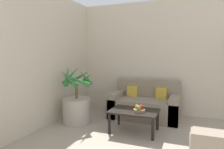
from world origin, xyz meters
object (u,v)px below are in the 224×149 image
(coffee_table, at_px, (134,113))
(apple_red, at_px, (141,107))
(fruit_bowl, at_px, (139,110))
(apple_green, at_px, (139,108))
(potted_palm, at_px, (77,105))
(sofa_loveseat, at_px, (145,105))
(orange_fruit, at_px, (137,106))

(coffee_table, distance_m, apple_red, 0.19)
(fruit_bowl, relative_size, apple_green, 2.63)
(potted_palm, distance_m, apple_red, 1.40)
(potted_palm, bearing_deg, apple_red, -2.69)
(sofa_loveseat, bearing_deg, fruit_bowl, -83.89)
(coffee_table, bearing_deg, sofa_loveseat, 89.91)
(potted_palm, height_order, apple_red, potted_palm)
(apple_red, xyz_separation_m, apple_green, (-0.03, -0.08, 0.00))
(sofa_loveseat, height_order, apple_red, sofa_loveseat)
(fruit_bowl, height_order, apple_red, apple_red)
(apple_red, relative_size, orange_fruit, 1.06)
(apple_green, bearing_deg, apple_red, 66.29)
(apple_green, bearing_deg, sofa_loveseat, 95.77)
(coffee_table, distance_m, orange_fruit, 0.14)
(orange_fruit, bearing_deg, potted_palm, 177.22)
(coffee_table, relative_size, apple_red, 11.23)
(sofa_loveseat, relative_size, fruit_bowl, 7.18)
(coffee_table, bearing_deg, fruit_bowl, -21.51)
(coffee_table, xyz_separation_m, fruit_bowl, (0.10, -0.04, 0.08))
(orange_fruit, bearing_deg, apple_green, -57.80)
(fruit_bowl, bearing_deg, sofa_loveseat, 96.11)
(sofa_loveseat, bearing_deg, apple_red, -81.70)
(potted_palm, relative_size, fruit_bowl, 5.75)
(fruit_bowl, bearing_deg, apple_red, 44.88)
(apple_red, bearing_deg, coffee_table, 176.36)
(fruit_bowl, bearing_deg, potted_palm, 175.87)
(apple_red, bearing_deg, fruit_bowl, -135.12)
(apple_red, distance_m, apple_green, 0.08)
(sofa_loveseat, bearing_deg, orange_fruit, -86.81)
(potted_palm, height_order, fruit_bowl, potted_palm)
(sofa_loveseat, height_order, apple_green, sofa_loveseat)
(apple_red, bearing_deg, orange_fruit, 178.59)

